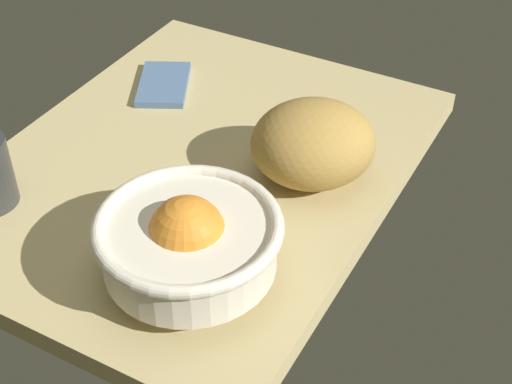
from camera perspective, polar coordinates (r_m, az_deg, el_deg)
name	(u,v)px	position (r cm, az deg, el deg)	size (l,w,h in cm)	color
ground_plane	(197,170)	(107.05, -4.43, 1.66)	(68.01, 52.57, 3.00)	tan
fruit_bowl	(189,239)	(85.22, -5.05, -3.54)	(21.26, 21.26, 11.18)	silver
bread_loaf	(313,143)	(100.24, 4.28, 3.63)	(16.45, 15.02, 10.82)	#AD853F
napkin_folded	(164,84)	(122.40, -6.90, 7.97)	(12.37, 7.43, 1.07)	slate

